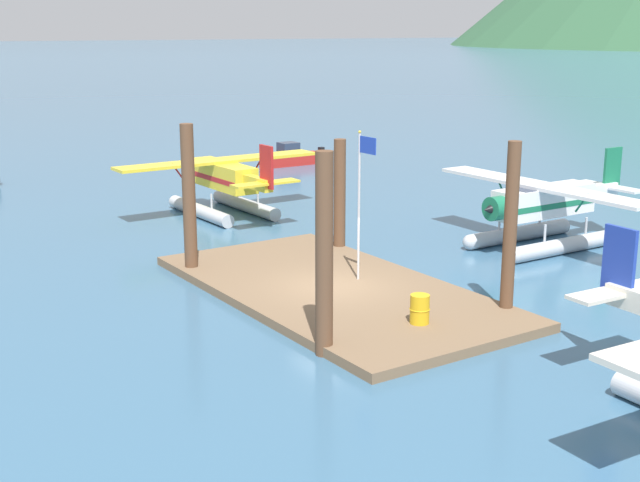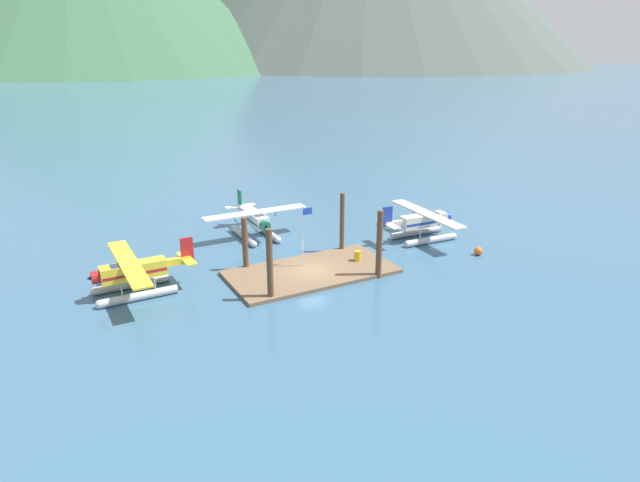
# 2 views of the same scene
# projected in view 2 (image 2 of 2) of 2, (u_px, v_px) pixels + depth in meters

# --- Properties ---
(ground_plane) EXTENTS (1200.00, 1200.00, 0.00)m
(ground_plane) POSITION_uv_depth(u_px,v_px,m) (311.00, 273.00, 45.08)
(ground_plane) COLOR #38607F
(dock_platform) EXTENTS (13.72, 7.03, 0.30)m
(dock_platform) POSITION_uv_depth(u_px,v_px,m) (311.00, 272.00, 45.03)
(dock_platform) COLOR brown
(dock_platform) RESTS_ON ground
(piling_near_left) EXTENTS (0.48, 0.48, 5.55)m
(piling_near_left) POSITION_uv_depth(u_px,v_px,m) (270.00, 265.00, 39.47)
(piling_near_left) COLOR brown
(piling_near_left) RESTS_ON ground
(piling_near_right) EXTENTS (0.49, 0.49, 5.70)m
(piling_near_right) POSITION_uv_depth(u_px,v_px,m) (379.00, 245.00, 43.31)
(piling_near_right) COLOR brown
(piling_near_right) RESTS_ON ground
(piling_far_left) EXTENTS (0.48, 0.48, 4.61)m
(piling_far_left) POSITION_uv_depth(u_px,v_px,m) (245.00, 244.00, 45.07)
(piling_far_left) COLOR brown
(piling_far_left) RESTS_ON ground
(piling_far_right) EXTENTS (0.42, 0.42, 5.54)m
(piling_far_right) POSITION_uv_depth(u_px,v_px,m) (342.00, 223.00, 49.01)
(piling_far_right) COLOR brown
(piling_far_right) RESTS_ON ground
(flagpole) EXTENTS (0.95, 0.10, 5.20)m
(flagpole) POSITION_uv_depth(u_px,v_px,m) (304.00, 229.00, 44.81)
(flagpole) COLOR silver
(flagpole) RESTS_ON dock_platform
(fuel_drum) EXTENTS (0.62, 0.62, 0.88)m
(fuel_drum) POSITION_uv_depth(u_px,v_px,m) (358.00, 256.00, 46.84)
(fuel_drum) COLOR gold
(fuel_drum) RESTS_ON dock_platform
(mooring_buoy) EXTENTS (0.77, 0.77, 0.77)m
(mooring_buoy) POSITION_uv_depth(u_px,v_px,m) (478.00, 251.00, 48.95)
(mooring_buoy) COLOR orange
(mooring_buoy) RESTS_ON ground
(seaplane_yellow_port_fwd) EXTENTS (7.98, 10.42, 3.84)m
(seaplane_yellow_port_fwd) POSITION_uv_depth(u_px,v_px,m) (134.00, 275.00, 40.78)
(seaplane_yellow_port_fwd) COLOR #B7BABF
(seaplane_yellow_port_fwd) RESTS_ON ground
(seaplane_cream_stbd_fwd) EXTENTS (7.98, 10.46, 3.84)m
(seaplane_cream_stbd_fwd) POSITION_uv_depth(u_px,v_px,m) (424.00, 224.00, 52.57)
(seaplane_cream_stbd_fwd) COLOR #B7BABF
(seaplane_cream_stbd_fwd) RESTS_ON ground
(seaplane_white_bow_centre) EXTENTS (10.41, 7.98, 3.84)m
(seaplane_white_bow_centre) POSITION_uv_depth(u_px,v_px,m) (255.00, 222.00, 53.24)
(seaplane_white_bow_centre) COLOR #B7BABF
(seaplane_white_bow_centre) RESTS_ON ground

